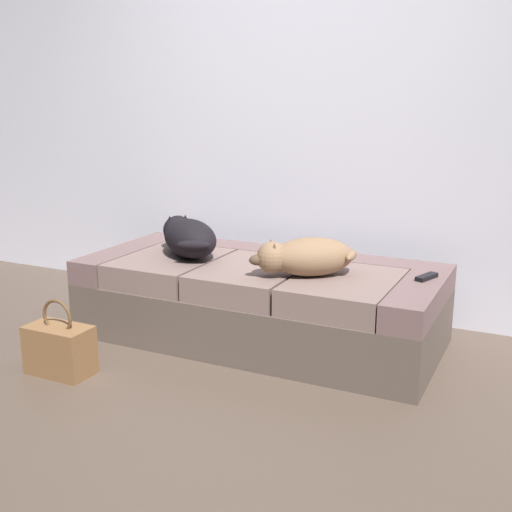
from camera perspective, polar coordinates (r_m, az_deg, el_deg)
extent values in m
plane|color=brown|center=(2.80, -9.06, -14.15)|extent=(10.00, 10.00, 0.00)
cube|color=silver|center=(3.99, 4.77, 15.23)|extent=(6.40, 0.10, 2.80)
cube|color=brown|center=(3.56, 0.35, -5.06)|extent=(1.94, 0.87, 0.30)
cube|color=#705655|center=(3.93, -11.20, -0.16)|extent=(0.20, 0.87, 0.13)
cube|color=#705655|center=(3.23, 14.50, -3.46)|extent=(0.20, 0.87, 0.13)
cube|color=#705655|center=(3.79, 2.55, -0.45)|extent=(1.54, 0.20, 0.13)
cube|color=#7B635D|center=(3.65, -7.64, -1.10)|extent=(0.50, 0.66, 0.13)
cube|color=#7B635D|center=(3.40, -0.37, -2.10)|extent=(0.50, 0.66, 0.13)
cube|color=#7B635D|center=(3.22, 7.90, -3.18)|extent=(0.50, 0.66, 0.13)
ellipsoid|color=black|center=(3.61, -5.91, 1.58)|extent=(0.53, 0.50, 0.21)
sphere|color=black|center=(3.81, -6.99, 2.31)|extent=(0.17, 0.17, 0.17)
ellipsoid|color=black|center=(3.89, -7.34, 2.37)|extent=(0.12, 0.11, 0.06)
cone|color=black|center=(3.78, -7.71, 3.21)|extent=(0.04, 0.04, 0.05)
cone|color=black|center=(3.81, -6.34, 3.33)|extent=(0.04, 0.04, 0.05)
ellipsoid|color=black|center=(3.39, -5.61, 0.99)|extent=(0.19, 0.11, 0.05)
ellipsoid|color=#8A684A|center=(3.22, 5.00, -0.06)|extent=(0.49, 0.45, 0.19)
sphere|color=#8A684A|center=(3.17, 1.48, -0.13)|extent=(0.16, 0.16, 0.16)
ellipsoid|color=brown|center=(3.16, 0.20, -0.35)|extent=(0.11, 0.10, 0.06)
cone|color=brown|center=(3.12, 1.65, 0.74)|extent=(0.04, 0.04, 0.05)
cone|color=brown|center=(3.20, 1.33, 1.09)|extent=(0.04, 0.04, 0.05)
ellipsoid|color=#8A684A|center=(3.23, 8.52, 0.05)|extent=(0.06, 0.17, 0.05)
cube|color=black|center=(3.28, 15.00, -1.82)|extent=(0.09, 0.16, 0.02)
cube|color=brown|center=(3.27, -17.12, -8.02)|extent=(0.32, 0.18, 0.24)
torus|color=brown|center=(3.21, -17.34, -5.20)|extent=(0.18, 0.02, 0.18)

